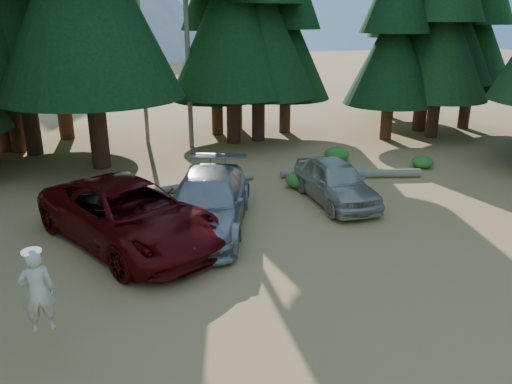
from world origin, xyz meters
TOP-DOWN VIEW (x-y plane):
  - ground at (0.00, 0.00)m, footprint 160.00×160.00m
  - forest_belt_north at (0.00, 15.00)m, footprint 36.00×7.00m
  - snag_front at (0.80, 14.50)m, footprint 0.24×0.24m
  - snag_back at (-1.20, 16.00)m, footprint 0.20×0.20m
  - red_pickup at (-3.47, 3.70)m, footprint 5.44×7.16m
  - silver_minivan_center at (-1.07, 4.06)m, footprint 4.49×6.32m
  - silver_minivan_right at (3.79, 4.79)m, footprint 2.04×4.57m
  - frisbee_player at (-5.62, -0.93)m, footprint 0.66×0.47m
  - log_left at (-0.24, 7.90)m, footprint 4.28×1.03m
  - log_mid at (4.85, 7.67)m, footprint 3.68×0.98m
  - log_right at (5.85, 7.00)m, footprint 5.44×1.95m
  - shrub_far_left at (-4.97, 7.23)m, footprint 1.19×1.19m
  - shrub_left at (-3.11, 9.87)m, footprint 0.73×0.73m
  - shrub_center_left at (0.02, 9.55)m, footprint 0.95×0.95m
  - shrub_center_right at (0.77, 9.12)m, footprint 0.85×0.85m
  - shrub_right at (3.30, 6.65)m, footprint 1.15×1.15m
  - shrub_far_right at (6.46, 9.57)m, footprint 1.14×1.14m
  - shrub_edge_east at (9.48, 7.30)m, footprint 0.94×0.94m

SIDE VIEW (x-z plane):
  - ground at x=0.00m, z-range 0.00..0.00m
  - forest_belt_north at x=0.00m, z-range -11.00..11.00m
  - log_mid at x=4.85m, z-range 0.00..0.30m
  - log_left at x=-0.24m, z-range 0.00..0.31m
  - log_right at x=5.85m, z-range 0.00..0.36m
  - shrub_left at x=-3.11m, z-range 0.00..0.40m
  - shrub_center_right at x=0.77m, z-range 0.00..0.47m
  - shrub_edge_east at x=9.48m, z-range 0.00..0.51m
  - shrub_center_left at x=0.02m, z-range 0.00..0.52m
  - shrub_far_right at x=6.46m, z-range 0.00..0.63m
  - shrub_right at x=3.30m, z-range 0.00..0.63m
  - shrub_far_left at x=-4.97m, z-range 0.00..0.66m
  - silver_minivan_right at x=3.79m, z-range 0.00..1.52m
  - silver_minivan_center at x=-1.07m, z-range 0.00..1.70m
  - red_pickup at x=-3.47m, z-range 0.00..1.81m
  - frisbee_player at x=-5.62m, z-range 0.54..2.25m
  - snag_back at x=-1.20m, z-range 0.00..10.00m
  - snag_front at x=0.80m, z-range 0.00..12.00m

